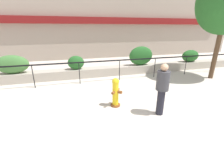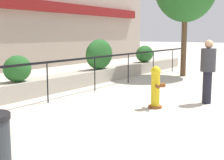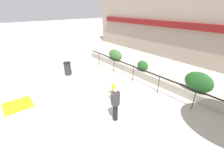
{
  "view_description": "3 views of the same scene",
  "coord_description": "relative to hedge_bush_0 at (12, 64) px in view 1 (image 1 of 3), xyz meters",
  "views": [
    {
      "loc": [
        -2.47,
        -2.58,
        2.75
      ],
      "look_at": [
        -0.98,
        2.86,
        0.78
      ],
      "focal_mm": 24.0,
      "sensor_mm": 36.0,
      "label": 1
    },
    {
      "loc": [
        -8.14,
        -1.28,
        1.89
      ],
      "look_at": [
        -0.71,
        3.74,
        0.55
      ],
      "focal_mm": 50.0,
      "sensor_mm": 36.0,
      "label": 2
    },
    {
      "loc": [
        4.51,
        -2.39,
        4.86
      ],
      "look_at": [
        -1.79,
        2.68,
        0.89
      ],
      "focal_mm": 24.0,
      "sensor_mm": 36.0,
      "label": 3
    }
  ],
  "objects": [
    {
      "name": "fence_railing_segment",
      "position": [
        5.44,
        -1.1,
        0.04
      ],
      "size": [
        15.0,
        0.05,
        1.15
      ],
      "color": "black",
      "rests_on": "ground"
    },
    {
      "name": "hedge_bush_1",
      "position": [
        3.19,
        0.0,
        -0.09
      ],
      "size": [
        0.91,
        0.59,
        0.77
      ],
      "primitive_type": "ellipsoid",
      "color": "#235B23",
      "rests_on": "planter_wall_low"
    },
    {
      "name": "hedge_bush_3",
      "position": [
        10.97,
        0.0,
        -0.07
      ],
      "size": [
        1.24,
        0.7,
        0.81
      ],
      "primitive_type": "ellipsoid",
      "color": "#235B23",
      "rests_on": "planter_wall_low"
    },
    {
      "name": "hedge_bush_2",
      "position": [
        7.2,
        0.0,
        0.11
      ],
      "size": [
        1.55,
        0.64,
        1.17
      ],
      "primitive_type": "ellipsoid",
      "color": "#235B23",
      "rests_on": "planter_wall_low"
    },
    {
      "name": "ground_plane",
      "position": [
        5.44,
        -6.0,
        -0.98
      ],
      "size": [
        120.0,
        120.0,
        0.0
      ],
      "primitive_type": "plane",
      "color": "beige"
    },
    {
      "name": "planter_wall_low",
      "position": [
        5.44,
        0.0,
        -0.73
      ],
      "size": [
        18.0,
        0.7,
        0.5
      ],
      "primitive_type": "cube",
      "color": "#ADA393",
      "rests_on": "ground"
    },
    {
      "name": "building_facade",
      "position": [
        5.44,
        5.98,
        3.01
      ],
      "size": [
        30.0,
        1.36,
        8.0
      ],
      "color": "gray",
      "rests_on": "ground"
    },
    {
      "name": "pedestrian",
      "position": [
        5.67,
        -4.75,
        0.01
      ],
      "size": [
        0.4,
        0.4,
        1.73
      ],
      "color": "black",
      "rests_on": "ground"
    },
    {
      "name": "hedge_bush_0",
      "position": [
        0.0,
        0.0,
        0.0
      ],
      "size": [
        1.6,
        0.65,
        0.95
      ],
      "primitive_type": "ellipsoid",
      "color": "#427538",
      "rests_on": "planter_wall_low"
    },
    {
      "name": "fire_hydrant",
      "position": [
        4.41,
        -3.82,
        -0.42
      ],
      "size": [
        0.5,
        0.5,
        1.08
      ],
      "color": "brown",
      "rests_on": "ground"
    }
  ]
}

